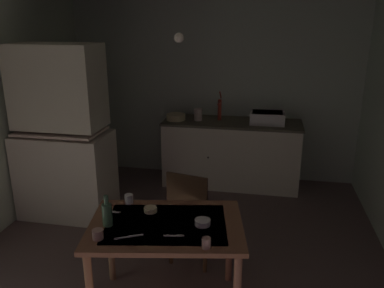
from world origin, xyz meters
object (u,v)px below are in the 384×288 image
dining_table (166,235)px  glass_bottle (107,214)px  sink_basin (267,117)px  chair_far_side (192,216)px  serving_bowl_wide (151,209)px  mug_tall (98,234)px  hand_pump (220,108)px  hutch_cabinet (63,139)px  mixing_bowl_counter (176,117)px

dining_table → glass_bottle: glass_bottle is taller
sink_basin → dining_table: 2.65m
chair_far_side → serving_bowl_wide: bearing=-117.7°
mug_tall → sink_basin: bearing=68.5°
hand_pump → chair_far_side: bearing=-89.9°
hand_pump → glass_bottle: bearing=-100.3°
hutch_cabinet → sink_basin: size_ratio=4.44×
chair_far_side → hand_pump: bearing=90.1°
chair_far_side → mug_tall: (-0.49, -0.91, 0.29)m
hand_pump → serving_bowl_wide: (-0.24, -2.42, -0.31)m
sink_basin → serving_bowl_wide: size_ratio=4.25×
mug_tall → glass_bottle: 0.20m
glass_bottle → chair_far_side: bearing=55.8°
hutch_cabinet → dining_table: 2.03m
mug_tall → glass_bottle: size_ratio=0.32×
hutch_cabinet → glass_bottle: 1.80m
hutch_cabinet → chair_far_side: bearing=-23.2°
mixing_bowl_counter → dining_table: size_ratio=0.20×
hutch_cabinet → mixing_bowl_counter: size_ratio=7.62×
mixing_bowl_counter → glass_bottle: 2.59m
serving_bowl_wide → mug_tall: bearing=-118.2°
hutch_cabinet → glass_bottle: (1.11, -1.41, -0.08)m
sink_basin → glass_bottle: sink_basin is taller
hutch_cabinet → mug_tall: size_ratio=25.28×
dining_table → serving_bowl_wide: size_ratio=12.18×
mug_tall → hutch_cabinet: bearing=124.8°
mixing_bowl_counter → serving_bowl_wide: (0.34, -2.33, -0.18)m
hutch_cabinet → dining_table: size_ratio=1.55×
chair_far_side → serving_bowl_wide: size_ratio=8.92×
mixing_bowl_counter → glass_bottle: (0.09, -2.59, -0.10)m
hand_pump → mixing_bowl_counter: 0.60m
serving_bowl_wide → mug_tall: (-0.24, -0.45, 0.01)m
sink_basin → chair_far_side: (-0.63, -1.91, -0.49)m
mixing_bowl_counter → chair_far_side: size_ratio=0.28×
serving_bowl_wide → mixing_bowl_counter: bearing=98.3°
dining_table → glass_bottle: bearing=-165.7°
serving_bowl_wide → dining_table: bearing=-43.4°
serving_bowl_wide → glass_bottle: 0.37m
hand_pump → glass_bottle: hand_pump is taller
hand_pump → glass_bottle: (-0.49, -2.68, -0.23)m
chair_far_side → mug_tall: chair_far_side is taller
hutch_cabinet → mug_tall: (1.12, -1.60, -0.14)m
dining_table → mug_tall: (-0.41, -0.29, 0.13)m
sink_basin → mug_tall: sink_basin is taller
dining_table → chair_far_side: size_ratio=1.36×
mixing_bowl_counter → hutch_cabinet: bearing=-130.9°
hand_pump → mug_tall: hand_pump is taller
serving_bowl_wide → chair_far_side: bearing=62.3°
serving_bowl_wide → glass_bottle: size_ratio=0.43×
sink_basin → hand_pump: hand_pump is taller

